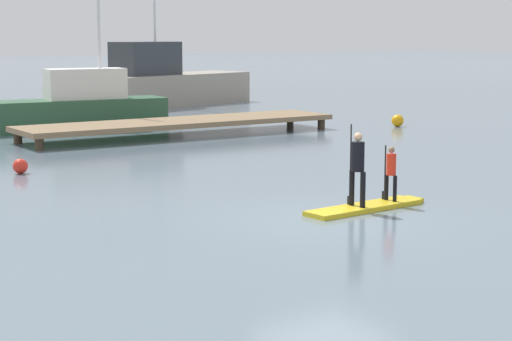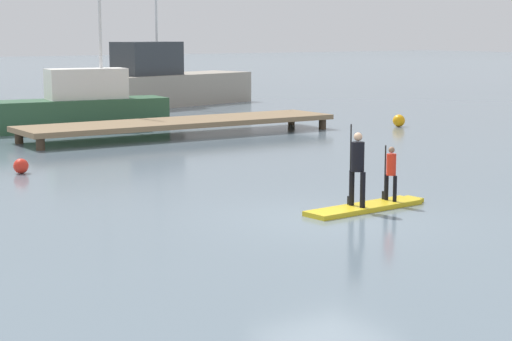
% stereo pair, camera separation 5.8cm
% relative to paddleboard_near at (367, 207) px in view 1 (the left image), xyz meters
% --- Properties ---
extents(ground_plane, '(240.00, 240.00, 0.00)m').
position_rel_paddleboard_near_xyz_m(ground_plane, '(-1.36, -0.39, -0.05)').
color(ground_plane, slate).
extents(paddleboard_near, '(3.07, 0.89, 0.10)m').
position_rel_paddleboard_near_xyz_m(paddleboard_near, '(0.00, 0.00, 0.00)').
color(paddleboard_near, gold).
rests_on(paddleboard_near, ground).
extents(paddler_adult, '(0.29, 0.49, 1.70)m').
position_rel_paddleboard_near_xyz_m(paddler_adult, '(-0.29, -0.02, 0.93)').
color(paddler_adult, black).
rests_on(paddler_adult, paddleboard_near).
extents(paddler_child_solo, '(0.22, 0.41, 1.18)m').
position_rel_paddleboard_near_xyz_m(paddler_child_solo, '(0.71, 0.07, 0.71)').
color(paddler_child_solo, black).
rests_on(paddler_child_solo, paddleboard_near).
extents(fishing_boat_white_large, '(10.47, 5.41, 9.09)m').
position_rel_paddleboard_near_xyz_m(fishing_boat_white_large, '(8.67, 25.98, 1.03)').
color(fishing_boat_white_large, '#9E9384').
rests_on(fishing_boat_white_large, ground).
extents(fishing_boat_green_midground, '(7.46, 2.51, 6.26)m').
position_rel_paddleboard_near_xyz_m(fishing_boat_green_midground, '(0.74, 17.84, 0.79)').
color(fishing_boat_green_midground, '#2D5638').
rests_on(fishing_boat_green_midground, ground).
extents(floating_dock, '(11.76, 2.64, 0.57)m').
position_rel_paddleboard_near_xyz_m(floating_dock, '(3.17, 13.89, 0.42)').
color(floating_dock, '#846B4C').
rests_on(floating_dock, ground).
extents(mooring_buoy_near, '(0.48, 0.48, 0.48)m').
position_rel_paddleboard_near_xyz_m(mooring_buoy_near, '(11.79, 11.90, 0.19)').
color(mooring_buoy_near, orange).
rests_on(mooring_buoy_near, ground).
extents(mooring_buoy_far, '(0.40, 0.40, 0.40)m').
position_rel_paddleboard_near_xyz_m(mooring_buoy_far, '(-4.46, 8.66, 0.15)').
color(mooring_buoy_far, red).
rests_on(mooring_buoy_far, ground).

